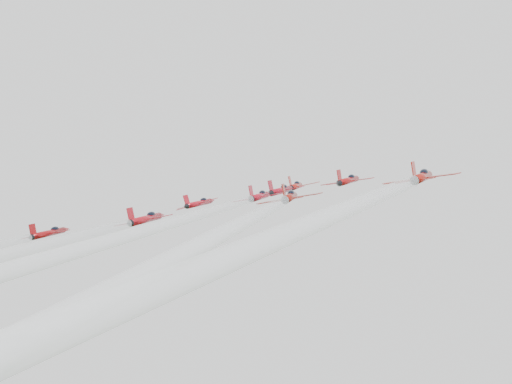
% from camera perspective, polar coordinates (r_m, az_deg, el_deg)
% --- Properties ---
extents(jet_lead, '(10.61, 13.85, 7.87)m').
position_cam_1_polar(jet_lead, '(149.97, 3.22, 0.48)').
color(jet_lead, '#B31811').
extents(jet_row2_left, '(9.40, 12.28, 6.98)m').
position_cam_1_polar(jet_row2_left, '(142.51, -4.54, -0.88)').
color(jet_row2_left, '#B0101D').
extents(jet_row2_center, '(10.35, 13.51, 7.68)m').
position_cam_1_polar(jet_row2_center, '(137.70, 2.02, 0.14)').
color(jet_row2_center, '#A30F1F').
extents(jet_row2_right, '(10.27, 13.41, 7.62)m').
position_cam_1_polar(jet_row2_right, '(132.82, 7.40, 0.94)').
color(jet_row2_right, '#A30F11').
extents(jet_center, '(9.84, 95.55, 49.60)m').
position_cam_1_polar(jet_center, '(80.50, -10.31, -3.19)').
color(jet_center, '#AB1020').
extents(jet_rear_right, '(9.47, 91.96, 47.74)m').
position_cam_1_polar(jet_rear_right, '(57.80, -9.67, -4.28)').
color(jet_rear_right, maroon).
extents(jet_rear_farright, '(10.45, 101.48, 52.68)m').
position_cam_1_polar(jet_rear_farright, '(48.00, 7.45, -2.34)').
color(jet_rear_farright, '#A3170F').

